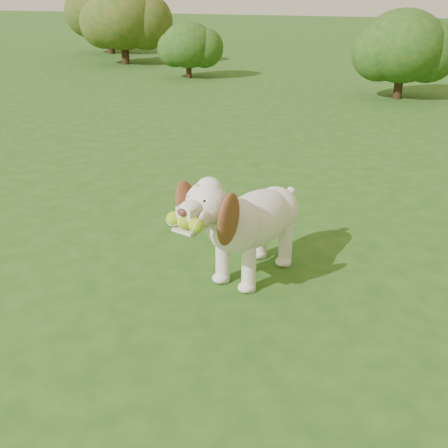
% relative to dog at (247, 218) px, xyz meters
% --- Properties ---
extents(ground, '(80.00, 80.00, 0.00)m').
position_rel_dog_xyz_m(ground, '(0.41, -0.42, -0.43)').
color(ground, '#214D16').
rests_on(ground, ground).
extents(dog, '(0.59, 1.23, 0.80)m').
position_rel_dog_xyz_m(dog, '(0.00, 0.00, 0.00)').
color(dog, silver).
rests_on(dog, ground).
extents(shrub_a, '(1.13, 1.13, 1.17)m').
position_rel_dog_xyz_m(shrub_a, '(-4.50, 8.01, 0.26)').
color(shrub_a, '#382314').
rests_on(shrub_a, ground).
extents(shrub_b, '(1.45, 1.45, 1.50)m').
position_rel_dog_xyz_m(shrub_b, '(-0.01, 7.26, 0.45)').
color(shrub_b, '#382314').
rests_on(shrub_b, ground).
extents(shrub_e, '(1.86, 1.86, 1.93)m').
position_rel_dog_xyz_m(shrub_e, '(-7.09, 9.54, 0.71)').
color(shrub_e, '#382314').
rests_on(shrub_e, ground).
extents(shrub_g, '(2.19, 2.19, 2.27)m').
position_rel_dog_xyz_m(shrub_g, '(-8.93, 11.61, 0.91)').
color(shrub_g, '#382314').
rests_on(shrub_g, ground).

